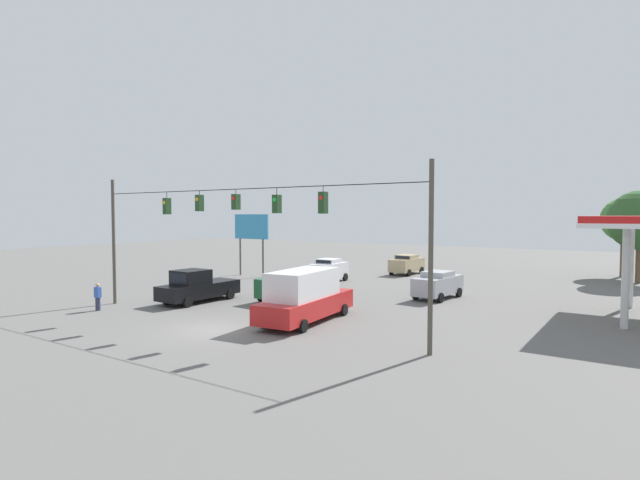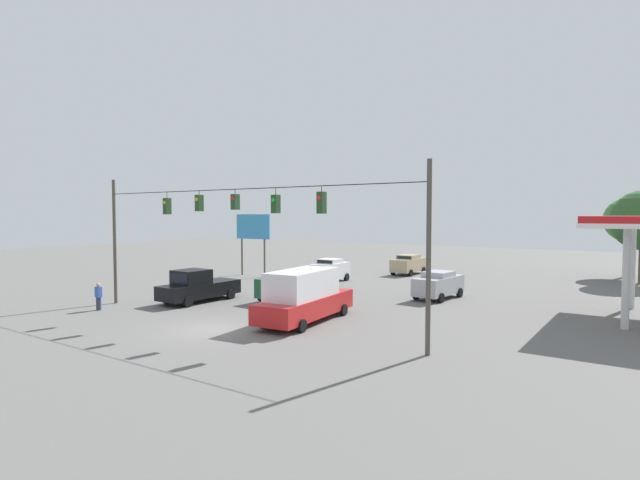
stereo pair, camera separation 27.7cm
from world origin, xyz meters
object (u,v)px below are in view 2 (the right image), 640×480
Objects in this scene: pedestrian at (99,297)px; sedan_silver_oncoming_far at (438,284)px; overhead_signal_span at (236,227)px; pickup_truck_black_parked_shoulder at (198,287)px; traffic_cone_nearest at (204,293)px; roadside_billboard at (253,231)px; traffic_cone_second at (232,288)px; sedan_green_withflow_mid at (286,285)px; sedan_white_withflow_far at (330,270)px; box_truck_red_crossing_near at (304,296)px; traffic_cone_third at (261,283)px; tree_horizon_right at (627,220)px; sedan_tan_withflow_deep at (408,264)px.

sedan_silver_oncoming_far is at bearing -134.87° from pedestrian.
pickup_truck_black_parked_shoulder is at bearing -26.59° from overhead_signal_span.
traffic_cone_nearest is at bearing 33.82° from sedan_silver_oncoming_far.
traffic_cone_nearest is 0.13× the size of roadside_billboard.
traffic_cone_nearest is at bearing -59.57° from pickup_truck_black_parked_shoulder.
pickup_truck_black_parked_shoulder is 15.87m from sedan_silver_oncoming_far.
overhead_signal_span is at bearing 129.45° from roadside_billboard.
sedan_silver_oncoming_far is at bearing -146.18° from traffic_cone_nearest.
traffic_cone_second is 9.30m from pedestrian.
pedestrian is (7.08, 8.81, -0.18)m from sedan_green_withflow_mid.
sedan_green_withflow_mid is (7.99, 6.32, 0.03)m from sedan_silver_oncoming_far.
box_truck_red_crossing_near is at bearing 118.19° from sedan_white_withflow_far.
traffic_cone_third is (7.12, -10.10, -4.63)m from overhead_signal_span.
sedan_silver_oncoming_far is 1.16× the size of sedan_white_withflow_far.
traffic_cone_third is (9.79, -7.82, -0.99)m from box_truck_red_crossing_near.
sedan_silver_oncoming_far is 6.14× the size of traffic_cone_third.
traffic_cone_third is 12.24m from pedestrian.
traffic_cone_second is 0.10× the size of tree_horizon_right.
tree_horizon_right reaches higher than pedestrian.
box_truck_red_crossing_near is (-4.18, 22.47, 0.40)m from sedan_tan_withflow_deep.
sedan_white_withflow_far is 9.71m from sedan_green_withflow_mid.
tree_horizon_right is (-28.40, -18.26, 1.01)m from roadside_billboard.
pedestrian is (7.71, 26.71, -0.16)m from sedan_tan_withflow_deep.
sedan_green_withflow_mid is 5.65× the size of traffic_cone_nearest.
traffic_cone_second is at bearing 74.70° from sedan_white_withflow_far.
box_truck_red_crossing_near reaches higher than sedan_white_withflow_far.
traffic_cone_third is 0.45× the size of pedestrian.
pickup_truck_black_parked_shoulder is at bearing 116.99° from roadside_billboard.
sedan_tan_withflow_deep is at bearing 28.02° from tree_horizon_right.
sedan_tan_withflow_deep is 0.96× the size of sedan_silver_oncoming_far.
pedestrian is at bearing 11.96° from overhead_signal_span.
overhead_signal_span reaches higher than pickup_truck_black_parked_shoulder.
sedan_white_withflow_far is 5.30× the size of traffic_cone_second.
roadside_billboard reaches higher than traffic_cone_nearest.
roadside_billboard is at bearing 32.75° from tree_horizon_right.
traffic_cone_nearest is (0.67, -1.14, -0.61)m from pickup_truck_black_parked_shoulder.
box_truck_red_crossing_near is 4.46× the size of pedestrian.
roadside_billboard is (10.68, -8.72, 3.14)m from sedan_green_withflow_mid.
roadside_billboard is (12.82, -15.58, -0.86)m from overhead_signal_span.
roadside_billboard reaches higher than sedan_tan_withflow_deep.
sedan_white_withflow_far is (7.46, -13.92, -0.36)m from box_truck_red_crossing_near.
sedan_tan_withflow_deep is 1.11× the size of sedan_white_withflow_far.
sedan_tan_withflow_deep reaches higher than sedan_silver_oncoming_far.
tree_horizon_right is (-24.80, -35.80, 4.34)m from pedestrian.
box_truck_red_crossing_near is 20.61m from roadside_billboard.
sedan_white_withflow_far is (3.28, 8.55, 0.04)m from sedan_tan_withflow_deep.
tree_horizon_right is at bearing -139.10° from sedan_white_withflow_far.
tree_horizon_right is (-15.58, -33.85, 0.15)m from overhead_signal_span.
sedan_white_withflow_far is (-1.76, -12.92, 0.03)m from pickup_truck_black_parked_shoulder.
tree_horizon_right is (-17.09, -9.09, 4.18)m from sedan_tan_withflow_deep.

